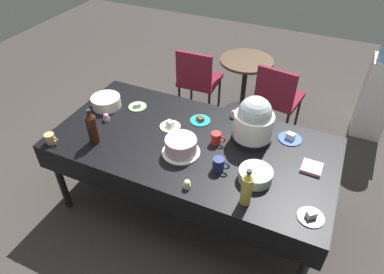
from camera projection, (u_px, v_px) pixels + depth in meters
ground at (192, 205)px, 3.14m from camera, size 9.00×9.00×0.00m
potluck_table at (192, 148)px, 2.71m from camera, size 2.20×1.10×0.75m
frosted_layer_cake at (181, 146)px, 2.53m from camera, size 0.29×0.29×0.13m
slow_cooker at (254, 121)px, 2.59m from camera, size 0.31×0.31×0.38m
glass_salad_bowl at (255, 175)px, 2.34m from camera, size 0.23×0.23×0.08m
ceramic_snack_bowl at (106, 102)px, 3.02m from camera, size 0.26×0.26×0.10m
dessert_plate_charcoal at (311, 216)px, 2.10m from camera, size 0.17×0.17×0.05m
dessert_plate_cobalt at (290, 138)px, 2.69m from camera, size 0.18×0.18×0.06m
dessert_plate_cream at (170, 125)px, 2.81m from camera, size 0.17×0.17×0.06m
dessert_plate_teal at (200, 120)px, 2.88m from camera, size 0.17×0.17×0.04m
dessert_plate_sage at (137, 106)px, 3.04m from camera, size 0.16×0.16×0.04m
cupcake_lemon at (106, 117)px, 2.87m from camera, size 0.05×0.05×0.07m
cupcake_vanilla at (187, 184)px, 2.28m from camera, size 0.05×0.05×0.07m
cupcake_mint at (234, 114)px, 2.91m from camera, size 0.05×0.05×0.07m
soda_bottle_ginger_ale at (247, 188)px, 2.12m from camera, size 0.07×0.07×0.28m
soda_bottle_cola at (92, 127)px, 2.59m from camera, size 0.08×0.08×0.30m
coffee_mug_navy at (219, 164)px, 2.40m from camera, size 0.13×0.08×0.10m
coffee_mug_red at (216, 138)px, 2.63m from camera, size 0.12×0.08×0.09m
coffee_mug_tan at (50, 138)px, 2.64m from camera, size 0.12×0.08×0.08m
paper_napkin_stack at (312, 168)px, 2.43m from camera, size 0.14×0.14×0.02m
maroon_chair_left at (198, 78)px, 3.98m from camera, size 0.46×0.46×0.85m
maroon_chair_right at (278, 95)px, 3.68m from camera, size 0.50×0.50×0.85m
round_cafe_table at (245, 77)px, 3.97m from camera, size 0.60×0.60×0.72m
water_cooler at (381, 87)px, 3.62m from camera, size 0.32×0.32×1.24m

